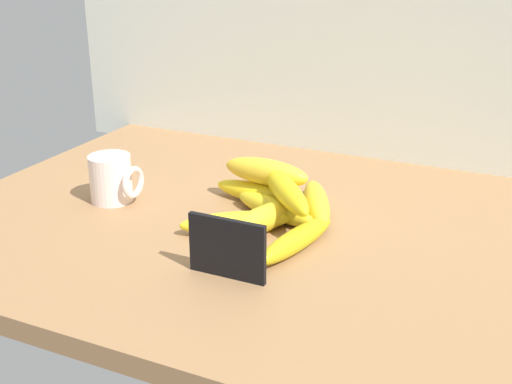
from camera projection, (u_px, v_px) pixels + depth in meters
counter_top at (280, 234)px, 104.46cm from camera, size 110.00×76.00×3.00cm
chalkboard_sign at (228, 251)px, 87.41cm from camera, size 11.00×1.80×8.40cm
coffee_mug at (112, 179)px, 111.92cm from camera, size 8.59×7.09×8.03cm
banana_0 at (262, 220)px, 101.16cm from camera, size 9.41×18.23×4.06cm
banana_1 at (296, 240)px, 95.43cm from camera, size 6.98×18.18×3.32cm
banana_2 at (264, 195)px, 111.06cm from camera, size 19.22×6.11×3.67cm
banana_3 at (276, 209)px, 105.73cm from camera, size 16.64×8.94×3.47cm
banana_4 at (316, 203)px, 107.35cm from camera, size 11.27×17.93×3.87cm
banana_5 at (235, 222)px, 101.03cm from camera, size 15.84×12.29×3.36cm
banana_6 at (283, 190)px, 103.68cm from camera, size 15.49×17.38×3.73cm
banana_7 at (266, 172)px, 109.77cm from camera, size 15.49×5.39×4.33cm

